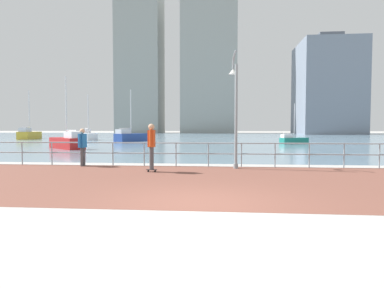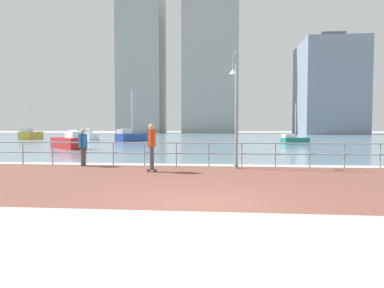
{
  "view_description": "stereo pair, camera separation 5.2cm",
  "coord_description": "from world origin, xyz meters",
  "px_view_note": "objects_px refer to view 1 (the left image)",
  "views": [
    {
      "loc": [
        0.53,
        -7.08,
        1.66
      ],
      "look_at": [
        -0.46,
        4.12,
        1.1
      ],
      "focal_mm": 30.59,
      "sensor_mm": 36.0,
      "label": 1
    },
    {
      "loc": [
        0.58,
        -7.08,
        1.66
      ],
      "look_at": [
        -0.46,
        4.12,
        1.1
      ],
      "focal_mm": 30.59,
      "sensor_mm": 36.0,
      "label": 2
    }
  ],
  "objects_px": {
    "bystander": "(83,144)",
    "sailboat_ivory": "(130,137)",
    "sailboat_red": "(29,135)",
    "sailboat_white": "(293,140)",
    "sailboat_gray": "(88,136)",
    "lamppost": "(235,103)",
    "sailboat_navy": "(68,142)",
    "skateboarder": "(152,143)"
  },
  "relations": [
    {
      "from": "skateboarder",
      "to": "bystander",
      "type": "distance_m",
      "value": 3.7
    },
    {
      "from": "sailboat_gray",
      "to": "sailboat_ivory",
      "type": "height_order",
      "value": "sailboat_ivory"
    },
    {
      "from": "skateboarder",
      "to": "sailboat_navy",
      "type": "xyz_separation_m",
      "value": [
        -9.46,
        12.71,
        -0.55
      ]
    },
    {
      "from": "sailboat_white",
      "to": "lamppost",
      "type": "bearing_deg",
      "value": -108.25
    },
    {
      "from": "sailboat_gray",
      "to": "sailboat_white",
      "type": "bearing_deg",
      "value": -19.1
    },
    {
      "from": "lamppost",
      "to": "sailboat_ivory",
      "type": "distance_m",
      "value": 27.51
    },
    {
      "from": "sailboat_red",
      "to": "bystander",
      "type": "bearing_deg",
      "value": -55.33
    },
    {
      "from": "sailboat_gray",
      "to": "skateboarder",
      "type": "bearing_deg",
      "value": -63.54
    },
    {
      "from": "skateboarder",
      "to": "sailboat_red",
      "type": "distance_m",
      "value": 41.38
    },
    {
      "from": "bystander",
      "to": "sailboat_gray",
      "type": "xyz_separation_m",
      "value": [
        -11.98,
        29.26,
        -0.37
      ]
    },
    {
      "from": "lamppost",
      "to": "skateboarder",
      "type": "relative_size",
      "value": 2.66
    },
    {
      "from": "skateboarder",
      "to": "sailboat_ivory",
      "type": "xyz_separation_m",
      "value": [
        -8.29,
        26.4,
        -0.5
      ]
    },
    {
      "from": "sailboat_white",
      "to": "sailboat_red",
      "type": "bearing_deg",
      "value": 162.74
    },
    {
      "from": "lamppost",
      "to": "sailboat_white",
      "type": "height_order",
      "value": "lamppost"
    },
    {
      "from": "bystander",
      "to": "sailboat_ivory",
      "type": "height_order",
      "value": "sailboat_ivory"
    },
    {
      "from": "sailboat_ivory",
      "to": "lamppost",
      "type": "bearing_deg",
      "value": -65.33
    },
    {
      "from": "lamppost",
      "to": "sailboat_ivory",
      "type": "xyz_separation_m",
      "value": [
        -11.45,
        24.92,
        -2.06
      ]
    },
    {
      "from": "sailboat_white",
      "to": "skateboarder",
      "type": "bearing_deg",
      "value": -114.28
    },
    {
      "from": "sailboat_gray",
      "to": "sailboat_navy",
      "type": "distance_m",
      "value": 19.03
    },
    {
      "from": "skateboarder",
      "to": "sailboat_gray",
      "type": "xyz_separation_m",
      "value": [
        -15.34,
        30.81,
        -0.51
      ]
    },
    {
      "from": "bystander",
      "to": "sailboat_ivory",
      "type": "distance_m",
      "value": 25.33
    },
    {
      "from": "sailboat_navy",
      "to": "bystander",
      "type": "bearing_deg",
      "value": -61.32
    },
    {
      "from": "sailboat_navy",
      "to": "sailboat_white",
      "type": "distance_m",
      "value": 21.54
    },
    {
      "from": "lamppost",
      "to": "bystander",
      "type": "bearing_deg",
      "value": 179.3
    },
    {
      "from": "sailboat_gray",
      "to": "sailboat_navy",
      "type": "xyz_separation_m",
      "value": [
        5.88,
        -18.1,
        -0.04
      ]
    },
    {
      "from": "skateboarder",
      "to": "lamppost",
      "type": "bearing_deg",
      "value": 24.94
    },
    {
      "from": "lamppost",
      "to": "bystander",
      "type": "xyz_separation_m",
      "value": [
        -6.52,
        0.08,
        -1.7
      ]
    },
    {
      "from": "sailboat_red",
      "to": "sailboat_white",
      "type": "bearing_deg",
      "value": -17.26
    },
    {
      "from": "bystander",
      "to": "sailboat_red",
      "type": "height_order",
      "value": "sailboat_red"
    },
    {
      "from": "bystander",
      "to": "sailboat_navy",
      "type": "distance_m",
      "value": 12.73
    },
    {
      "from": "sailboat_white",
      "to": "sailboat_ivory",
      "type": "bearing_deg",
      "value": 166.61
    },
    {
      "from": "sailboat_navy",
      "to": "sailboat_red",
      "type": "height_order",
      "value": "sailboat_red"
    },
    {
      "from": "sailboat_navy",
      "to": "sailboat_red",
      "type": "xyz_separation_m",
      "value": [
        -15.6,
        20.22,
        0.13
      ]
    },
    {
      "from": "bystander",
      "to": "sailboat_ivory",
      "type": "relative_size",
      "value": 0.26
    },
    {
      "from": "lamppost",
      "to": "sailboat_navy",
      "type": "relative_size",
      "value": 0.84
    },
    {
      "from": "bystander",
      "to": "sailboat_gray",
      "type": "bearing_deg",
      "value": 112.27
    },
    {
      "from": "sailboat_white",
      "to": "sailboat_red",
      "type": "relative_size",
      "value": 0.59
    },
    {
      "from": "sailboat_red",
      "to": "sailboat_gray",
      "type": "bearing_deg",
      "value": -12.28
    },
    {
      "from": "bystander",
      "to": "sailboat_white",
      "type": "distance_m",
      "value": 24.45
    },
    {
      "from": "sailboat_navy",
      "to": "sailboat_white",
      "type": "bearing_deg",
      "value": 25.7
    },
    {
      "from": "sailboat_gray",
      "to": "sailboat_white",
      "type": "height_order",
      "value": "sailboat_gray"
    },
    {
      "from": "skateboarder",
      "to": "sailboat_navy",
      "type": "distance_m",
      "value": 15.86
    }
  ]
}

